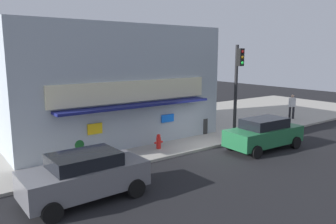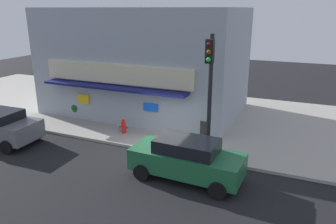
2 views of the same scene
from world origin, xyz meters
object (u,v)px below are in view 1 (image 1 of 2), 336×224
Objects in this scene: pedestrian at (292,105)px; parked_car_grey at (85,175)px; potted_plant_by_doorway at (78,145)px; traffic_light at (237,79)px; fire_hydrant at (159,142)px; parked_car_green at (264,133)px; trash_can at (204,126)px.

parked_car_grey is at bearing -167.96° from pedestrian.
potted_plant_by_doorway is 4.49m from parked_car_grey.
fire_hydrant is at bearing 169.59° from traffic_light.
parked_car_grey is (-9.74, -0.18, 0.00)m from parked_car_green.
parked_car_green is at bearing -26.07° from potted_plant_by_doorway.
parked_car_grey is at bearing -108.10° from potted_plant_by_doorway.
traffic_light is 2.94× the size of pedestrian.
parked_car_green is at bearing -155.61° from pedestrian.
pedestrian is 0.41× the size of parked_car_green.
trash_can reaches higher than fire_hydrant.
potted_plant_by_doorway reaches higher than fire_hydrant.
fire_hydrant is 0.18× the size of parked_car_grey.
trash_can is 8.45m from pedestrian.
potted_plant_by_doorway is at bearing 178.26° from pedestrian.
traffic_light is at bearing -10.41° from fire_hydrant.
traffic_light is 5.46× the size of potted_plant_by_doorway.
pedestrian is at bearing 2.87° from fire_hydrant.
parked_car_green is at bearing 1.04° from parked_car_grey.
trash_can is 10.13m from parked_car_grey.
pedestrian is (8.43, -0.40, 0.53)m from trash_can.
pedestrian is at bearing -1.74° from potted_plant_by_doorway.
potted_plant_by_doorway is (-16.26, 0.50, -0.44)m from pedestrian.
parked_car_grey is at bearing -155.68° from trash_can.
traffic_light reaches higher than parked_car_green.
trash_can is (-0.71, 1.90, -2.89)m from traffic_light.
fire_hydrant is at bearing 31.12° from parked_car_grey.
fire_hydrant is 0.42× the size of pedestrian.
trash_can is at bearing 24.32° from parked_car_grey.
trash_can is 0.51× the size of pedestrian.
pedestrian is 16.28m from potted_plant_by_doorway.
traffic_light is at bearing 84.55° from parked_car_green.
parked_car_grey is (-5.20, -3.14, 0.35)m from fire_hydrant.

